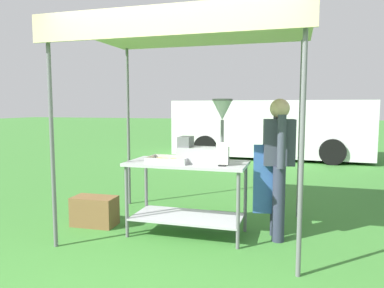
{
  "coord_description": "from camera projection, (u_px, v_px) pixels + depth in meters",
  "views": [
    {
      "loc": [
        1.15,
        -2.91,
        1.52
      ],
      "look_at": [
        -0.07,
        1.33,
        1.07
      ],
      "focal_mm": 34.0,
      "sensor_mm": 36.0,
      "label": 1
    }
  ],
  "objects": [
    {
      "name": "ground_plane",
      "position": [
        247.0,
        168.0,
        8.99
      ],
      "size": [
        70.0,
        70.0,
        0.0
      ],
      "primitive_type": "plane",
      "color": "#3D7F33"
    },
    {
      "name": "stall_canopy",
      "position": [
        190.0,
        36.0,
        4.21
      ],
      "size": [
        2.74,
        2.03,
        2.44
      ],
      "color": "slate",
      "rests_on": "ground"
    },
    {
      "name": "donut_cart",
      "position": [
        187.0,
        182.0,
        4.29
      ],
      "size": [
        1.4,
        0.67,
        0.88
      ],
      "color": "#B7B7BC",
      "rests_on": "ground"
    },
    {
      "name": "donut_tray",
      "position": [
        168.0,
        161.0,
        4.2
      ],
      "size": [
        0.48,
        0.32,
        0.07
      ],
      "color": "#B7B7BC",
      "rests_on": "donut_cart"
    },
    {
      "name": "donut_fryer",
      "position": [
        207.0,
        142.0,
        4.15
      ],
      "size": [
        0.61,
        0.28,
        0.73
      ],
      "color": "#B7B7BC",
      "rests_on": "donut_cart"
    },
    {
      "name": "menu_sign",
      "position": [
        222.0,
        156.0,
        3.94
      ],
      "size": [
        0.13,
        0.05,
        0.26
      ],
      "color": "black",
      "rests_on": "donut_cart"
    },
    {
      "name": "vendor",
      "position": [
        278.0,
        161.0,
        4.13
      ],
      "size": [
        0.46,
        0.54,
        1.61
      ],
      "color": "#2D3347",
      "rests_on": "ground"
    },
    {
      "name": "supply_crate",
      "position": [
        95.0,
        211.0,
        4.66
      ],
      "size": [
        0.56,
        0.32,
        0.37
      ],
      "color": "brown",
      "rests_on": "ground"
    },
    {
      "name": "van_white",
      "position": [
        269.0,
        128.0,
        10.88
      ],
      "size": [
        5.66,
        2.27,
        1.69
      ],
      "color": "white",
      "rests_on": "ground"
    }
  ]
}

